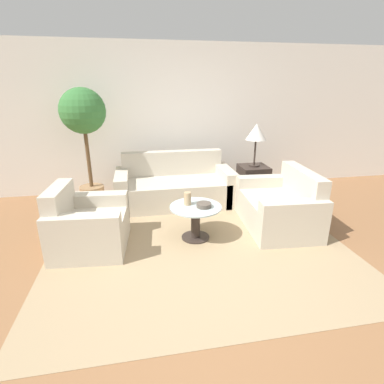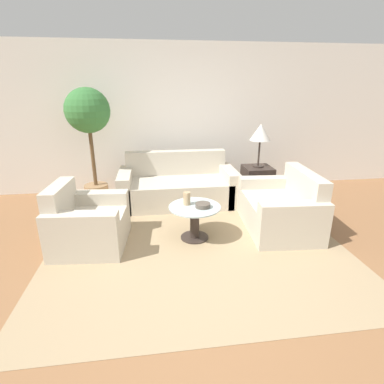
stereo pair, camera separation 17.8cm
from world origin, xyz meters
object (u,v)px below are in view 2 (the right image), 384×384
sofa_main (178,187)px  bowl (203,205)px  loveseat (283,209)px  armchair (85,225)px  potted_plant (89,122)px  table_lamp (260,133)px  coffee_table (195,218)px  vase (187,198)px

sofa_main → bowl: (0.19, -1.37, 0.20)m
loveseat → bowl: size_ratio=7.02×
sofa_main → bowl: size_ratio=10.17×
loveseat → bowl: (-1.16, -0.19, 0.20)m
armchair → loveseat: (2.60, 0.13, -0.00)m
potted_plant → bowl: potted_plant is taller
table_lamp → bowl: (-1.17, -1.32, -0.67)m
potted_plant → armchair: bearing=-85.8°
coffee_table → bowl: (0.10, -0.05, 0.19)m
loveseat → potted_plant: size_ratio=0.71×
coffee_table → potted_plant: 2.35m
potted_plant → bowl: 2.37m
loveseat → vase: bearing=-83.1°
table_lamp → potted_plant: (-2.73, 0.24, 0.20)m
sofa_main → vase: 1.28m
potted_plant → vase: size_ratio=11.15×
bowl → coffee_table: bearing=154.0°
vase → potted_plant: bearing=133.6°
potted_plant → sofa_main: bearing=-7.8°
armchair → sofa_main: bearing=-38.7°
armchair → vase: 1.29m
armchair → loveseat: size_ratio=0.73×
bowl → vase: bearing=148.0°
sofa_main → table_lamp: table_lamp is taller
sofa_main → bowl: sofa_main is taller
armchair → table_lamp: table_lamp is taller
sofa_main → bowl: 1.40m
potted_plant → vase: potted_plant is taller
coffee_table → vase: bearing=142.4°
table_lamp → vase: 1.92m
coffee_table → table_lamp: table_lamp is taller
armchair → vase: size_ratio=5.76×
coffee_table → potted_plant: bearing=134.0°
vase → bowl: 0.23m
armchair → potted_plant: size_ratio=0.52×
coffee_table → bowl: 0.22m
loveseat → sofa_main: bearing=-127.4°
armchair → loveseat: bearing=-82.2°
loveseat → bowl: 1.19m
vase → bowl: bearing=-32.0°
bowl → loveseat: bearing=9.4°
table_lamp → sofa_main: bearing=177.8°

